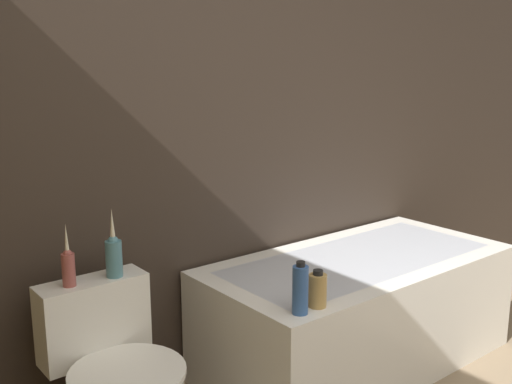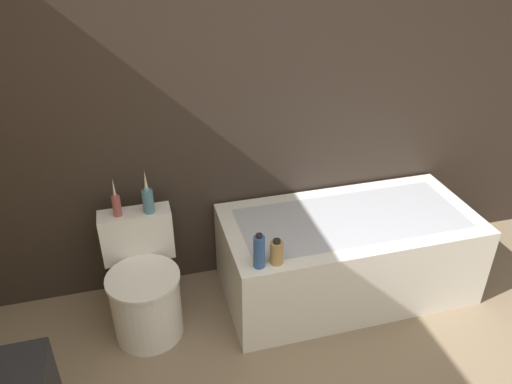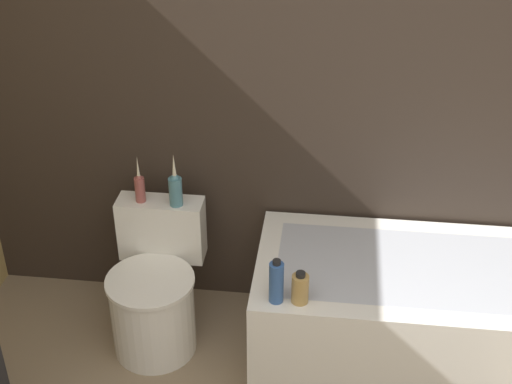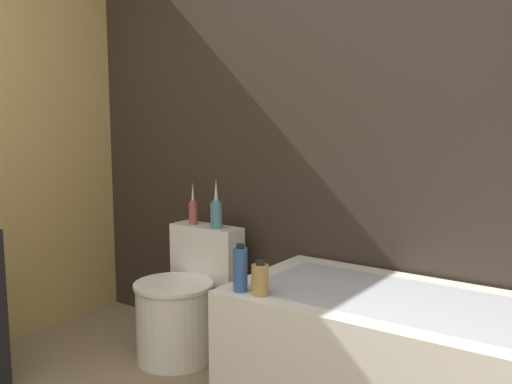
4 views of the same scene
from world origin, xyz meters
The scene contains 7 objects.
wall_back_tiled centered at (0.00, 2.11, 1.30)m, with size 6.40×0.06×2.60m.
bathtub centered at (0.69, 1.66, 0.29)m, with size 1.64×0.79×0.58m.
toilet centered at (-0.65, 1.66, 0.29)m, with size 0.44×0.59×0.71m.
vase_gold centered at (-0.74, 1.87, 0.79)m, with size 0.05×0.05×0.25m.
vase_silver centered at (-0.56, 1.86, 0.81)m, with size 0.07×0.07×0.28m.
shampoo_bottle_tall centered at (-0.01, 1.35, 0.68)m, with size 0.06×0.06×0.22m.
shampoo_bottle_short centered at (0.09, 1.35, 0.65)m, with size 0.08×0.08×0.16m.
Camera 2 is at (-0.60, -0.76, 2.34)m, focal length 35.00 mm.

